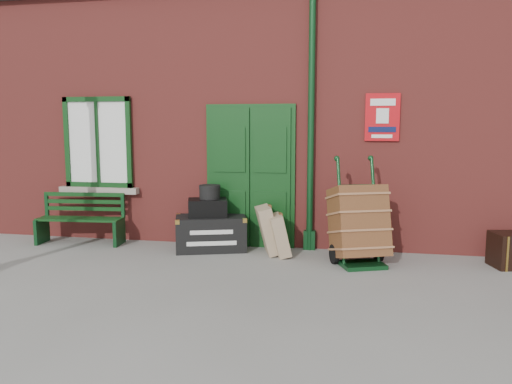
# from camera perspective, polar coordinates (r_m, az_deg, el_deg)

# --- Properties ---
(ground) EXTENTS (80.00, 80.00, 0.00)m
(ground) POSITION_cam_1_polar(r_m,az_deg,el_deg) (6.64, -0.71, -9.27)
(ground) COLOR gray
(ground) RESTS_ON ground
(station_building) EXTENTS (10.30, 4.30, 4.36)m
(station_building) POSITION_cam_1_polar(r_m,az_deg,el_deg) (9.80, 3.55, 8.96)
(station_building) COLOR #963630
(station_building) RESTS_ON ground
(bench) EXTENTS (1.41, 0.56, 0.86)m
(bench) POSITION_cam_1_polar(r_m,az_deg,el_deg) (8.70, -19.33, -2.74)
(bench) COLOR #0F3813
(bench) RESTS_ON ground
(houdini_trunk) EXTENTS (1.20, 0.90, 0.53)m
(houdini_trunk) POSITION_cam_1_polar(r_m,az_deg,el_deg) (7.82, -5.17, -4.69)
(houdini_trunk) COLOR black
(houdini_trunk) RESTS_ON ground
(strongbox) EXTENTS (0.69, 0.59, 0.27)m
(strongbox) POSITION_cam_1_polar(r_m,az_deg,el_deg) (7.76, -5.56, -1.78)
(strongbox) COLOR black
(strongbox) RESTS_ON houdini_trunk
(hatbox) EXTENTS (0.41, 0.41, 0.21)m
(hatbox) POSITION_cam_1_polar(r_m,az_deg,el_deg) (7.74, -5.31, 0.01)
(hatbox) COLOR black
(hatbox) RESTS_ON strongbox
(suitcase_back) EXTENTS (0.51, 0.60, 0.74)m
(suitcase_back) POSITION_cam_1_polar(r_m,az_deg,el_deg) (7.53, 1.41, -4.35)
(suitcase_back) COLOR tan
(suitcase_back) RESTS_ON ground
(suitcase_front) EXTENTS (0.44, 0.53, 0.63)m
(suitcase_front) POSITION_cam_1_polar(r_m,az_deg,el_deg) (7.42, 2.65, -4.95)
(suitcase_front) COLOR tan
(suitcase_front) RESTS_ON ground
(porter_trolley) EXTENTS (0.94, 0.98, 1.47)m
(porter_trolley) POSITION_cam_1_polar(r_m,az_deg,el_deg) (7.11, 11.64, -3.57)
(porter_trolley) COLOR #0D3617
(porter_trolley) RESTS_ON ground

